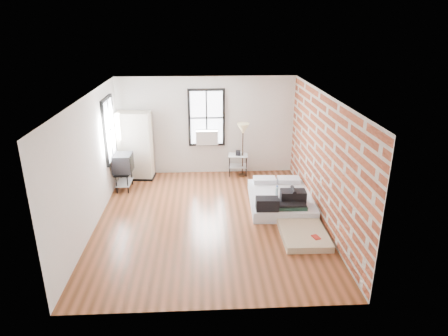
{
  "coord_description": "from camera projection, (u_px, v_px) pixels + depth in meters",
  "views": [
    {
      "loc": [
        -0.1,
        -8.06,
        4.29
      ],
      "look_at": [
        0.35,
        0.3,
        1.13
      ],
      "focal_mm": 32.0,
      "sensor_mm": 36.0,
      "label": 1
    }
  ],
  "objects": [
    {
      "name": "ground",
      "position": [
        209.0,
        219.0,
        9.05
      ],
      "size": [
        6.0,
        6.0,
        0.0
      ],
      "primitive_type": "plane",
      "color": "#552D16",
      "rests_on": "ground"
    },
    {
      "name": "room_shell",
      "position": [
        218.0,
        141.0,
        8.79
      ],
      "size": [
        5.02,
        6.02,
        2.8
      ],
      "color": "silver",
      "rests_on": "ground"
    },
    {
      "name": "tv_stand",
      "position": [
        123.0,
        164.0,
        10.43
      ],
      "size": [
        0.5,
        0.7,
        0.98
      ],
      "rotation": [
        0.0,
        0.0,
        -0.02
      ],
      "color": "black",
      "rests_on": "ground"
    },
    {
      "name": "floor_lamp",
      "position": [
        243.0,
        132.0,
        11.11
      ],
      "size": [
        0.33,
        0.33,
        1.55
      ],
      "color": "black",
      "rests_on": "ground"
    },
    {
      "name": "wardrobe",
      "position": [
        135.0,
        146.0,
        11.09
      ],
      "size": [
        1.01,
        0.64,
        1.9
      ],
      "rotation": [
        0.0,
        0.0,
        -0.09
      ],
      "color": "black",
      "rests_on": "ground"
    },
    {
      "name": "mattress_bare",
      "position": [
        299.0,
        223.0,
        8.65
      ],
      "size": [
        0.96,
        1.78,
        0.38
      ],
      "rotation": [
        0.0,
        0.0,
        -0.01
      ],
      "color": "beige",
      "rests_on": "ground"
    },
    {
      "name": "side_table",
      "position": [
        238.0,
        159.0,
        11.46
      ],
      "size": [
        0.59,
        0.49,
        0.72
      ],
      "rotation": [
        0.0,
        0.0,
        -0.09
      ],
      "color": "black",
      "rests_on": "ground"
    },
    {
      "name": "mattress_main",
      "position": [
        280.0,
        198.0,
        9.69
      ],
      "size": [
        1.56,
        2.06,
        0.64
      ],
      "rotation": [
        0.0,
        0.0,
        -0.05
      ],
      "color": "white",
      "rests_on": "ground"
    }
  ]
}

